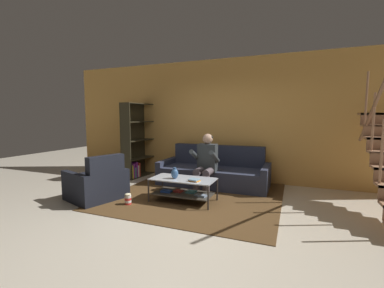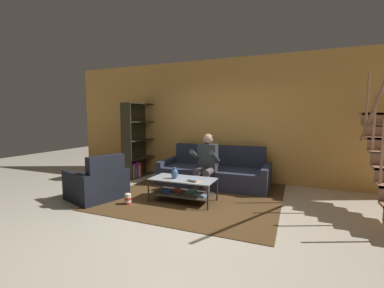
{
  "view_description": "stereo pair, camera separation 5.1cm",
  "coord_description": "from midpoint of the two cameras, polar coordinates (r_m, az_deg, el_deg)",
  "views": [
    {
      "loc": [
        1.67,
        -3.63,
        1.52
      ],
      "look_at": [
        -0.1,
        0.79,
        1.02
      ],
      "focal_mm": 24.0,
      "sensor_mm": 36.0,
      "label": 1
    },
    {
      "loc": [
        1.71,
        -3.62,
        1.52
      ],
      "look_at": [
        -0.1,
        0.79,
        1.02
      ],
      "focal_mm": 24.0,
      "sensor_mm": 36.0,
      "label": 2
    }
  ],
  "objects": [
    {
      "name": "area_rug",
      "position": [
        5.2,
        1.04,
        -10.99
      ],
      "size": [
        3.16,
        3.25,
        0.01
      ],
      "color": "#53391E",
      "rests_on": "ground"
    },
    {
      "name": "back_partition",
      "position": [
        6.32,
        6.23,
        5.3
      ],
      "size": [
        8.4,
        0.12,
        2.9
      ],
      "primitive_type": "cube",
      "color": "#DB9F4D",
      "rests_on": "ground"
    },
    {
      "name": "book_stack",
      "position": [
        4.45,
        0.17,
        -8.01
      ],
      "size": [
        0.19,
        0.18,
        0.04
      ],
      "color": "orange",
      "rests_on": "coffee_table"
    },
    {
      "name": "popcorn_tub",
      "position": [
        4.71,
        -14.35,
        -11.76
      ],
      "size": [
        0.11,
        0.11,
        0.21
      ],
      "color": "red",
      "rests_on": "ground"
    },
    {
      "name": "person_seated_center",
      "position": [
        5.22,
        2.84,
        -3.78
      ],
      "size": [
        0.5,
        0.58,
        1.18
      ],
      "color": "#534A4F",
      "rests_on": "ground"
    },
    {
      "name": "bookshelf",
      "position": [
        6.76,
        -12.43,
        -0.42
      ],
      "size": [
        0.41,
        1.11,
        1.87
      ],
      "color": "#2E2A1A",
      "rests_on": "ground"
    },
    {
      "name": "armchair",
      "position": [
        5.15,
        -20.56,
        -8.31
      ],
      "size": [
        1.07,
        1.12,
        0.85
      ],
      "color": "black",
      "rests_on": "ground"
    },
    {
      "name": "ground",
      "position": [
        4.28,
        -3.16,
        -14.86
      ],
      "size": [
        16.8,
        16.8,
        0.0
      ],
      "primitive_type": "plane",
      "color": "beige"
    },
    {
      "name": "couch",
      "position": [
        5.82,
        4.65,
        -6.39
      ],
      "size": [
        2.41,
        0.96,
        0.87
      ],
      "color": "#2D3247",
      "rests_on": "ground"
    },
    {
      "name": "coffee_table",
      "position": [
        4.69,
        -2.29,
        -9.44
      ],
      "size": [
        1.15,
        0.56,
        0.43
      ],
      "color": "silver",
      "rests_on": "ground"
    },
    {
      "name": "vase",
      "position": [
        4.64,
        -4.18,
        -6.52
      ],
      "size": [
        0.13,
        0.13,
        0.2
      ],
      "color": "#345988",
      "rests_on": "coffee_table"
    }
  ]
}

